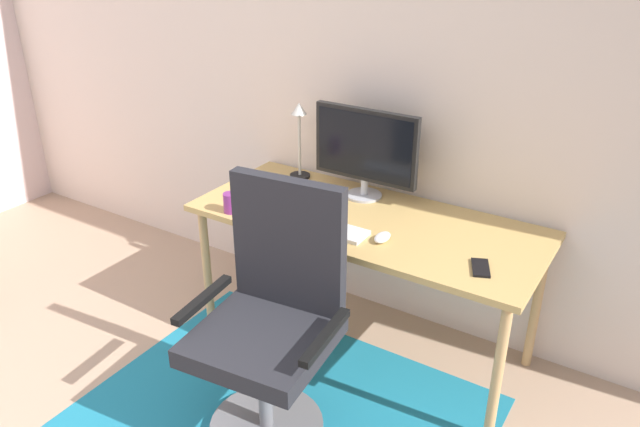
{
  "coord_description": "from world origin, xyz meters",
  "views": [
    {
      "loc": [
        1.7,
        -0.54,
        2.01
      ],
      "look_at": [
        0.4,
        1.53,
        0.83
      ],
      "focal_mm": 34.67,
      "sensor_mm": 36.0,
      "label": 1
    }
  ],
  "objects_px": {
    "desk": "(366,230)",
    "cell_phone": "(481,268)",
    "desk_lamp": "(299,132)",
    "monitor": "(365,148)",
    "office_chair": "(272,331)",
    "computer_mouse": "(382,237)",
    "keyboard": "(322,226)",
    "coffee_cup": "(231,203)"
  },
  "relations": [
    {
      "from": "monitor",
      "to": "coffee_cup",
      "type": "relative_size",
      "value": 5.71
    },
    {
      "from": "desk",
      "to": "office_chair",
      "type": "xyz_separation_m",
      "value": [
        -0.06,
        -0.68,
        -0.18
      ]
    },
    {
      "from": "keyboard",
      "to": "computer_mouse",
      "type": "bearing_deg",
      "value": 7.27
    },
    {
      "from": "desk_lamp",
      "to": "desk",
      "type": "bearing_deg",
      "value": -24.76
    },
    {
      "from": "coffee_cup",
      "to": "desk_lamp",
      "type": "xyz_separation_m",
      "value": [
        0.03,
        0.54,
        0.21
      ]
    },
    {
      "from": "keyboard",
      "to": "desk_lamp",
      "type": "distance_m",
      "value": 0.67
    },
    {
      "from": "desk",
      "to": "monitor",
      "type": "relative_size",
      "value": 3.02
    },
    {
      "from": "coffee_cup",
      "to": "office_chair",
      "type": "bearing_deg",
      "value": -37.27
    },
    {
      "from": "desk",
      "to": "monitor",
      "type": "height_order",
      "value": "monitor"
    },
    {
      "from": "computer_mouse",
      "to": "keyboard",
      "type": "bearing_deg",
      "value": -172.73
    },
    {
      "from": "desk",
      "to": "computer_mouse",
      "type": "xyz_separation_m",
      "value": [
        0.17,
        -0.16,
        0.08
      ]
    },
    {
      "from": "computer_mouse",
      "to": "office_chair",
      "type": "xyz_separation_m",
      "value": [
        -0.22,
        -0.52,
        -0.26
      ]
    },
    {
      "from": "keyboard",
      "to": "coffee_cup",
      "type": "height_order",
      "value": "coffee_cup"
    },
    {
      "from": "monitor",
      "to": "computer_mouse",
      "type": "bearing_deg",
      "value": -51.69
    },
    {
      "from": "monitor",
      "to": "desk_lamp",
      "type": "relative_size",
      "value": 1.33
    },
    {
      "from": "desk",
      "to": "keyboard",
      "type": "height_order",
      "value": "keyboard"
    },
    {
      "from": "desk",
      "to": "monitor",
      "type": "bearing_deg",
      "value": 121.4
    },
    {
      "from": "desk",
      "to": "desk_lamp",
      "type": "relative_size",
      "value": 4.02
    },
    {
      "from": "desk",
      "to": "keyboard",
      "type": "relative_size",
      "value": 3.85
    },
    {
      "from": "monitor",
      "to": "keyboard",
      "type": "height_order",
      "value": "monitor"
    },
    {
      "from": "monitor",
      "to": "office_chair",
      "type": "xyz_separation_m",
      "value": [
        0.07,
        -0.9,
        -0.5
      ]
    },
    {
      "from": "desk",
      "to": "cell_phone",
      "type": "distance_m",
      "value": 0.63
    },
    {
      "from": "monitor",
      "to": "desk_lamp",
      "type": "distance_m",
      "value": 0.42
    },
    {
      "from": "coffee_cup",
      "to": "desk_lamp",
      "type": "relative_size",
      "value": 0.23
    },
    {
      "from": "cell_phone",
      "to": "keyboard",
      "type": "bearing_deg",
      "value": 159.68
    },
    {
      "from": "coffee_cup",
      "to": "monitor",
      "type": "bearing_deg",
      "value": 47.95
    },
    {
      "from": "keyboard",
      "to": "monitor",
      "type": "bearing_deg",
      "value": 91.29
    },
    {
      "from": "computer_mouse",
      "to": "cell_phone",
      "type": "bearing_deg",
      "value": -0.2
    },
    {
      "from": "coffee_cup",
      "to": "office_chair",
      "type": "height_order",
      "value": "office_chair"
    },
    {
      "from": "desk_lamp",
      "to": "office_chair",
      "type": "height_order",
      "value": "desk_lamp"
    },
    {
      "from": "desk",
      "to": "desk_lamp",
      "type": "xyz_separation_m",
      "value": [
        -0.55,
        0.25,
        0.32
      ]
    },
    {
      "from": "office_chair",
      "to": "coffee_cup",
      "type": "bearing_deg",
      "value": 136.7
    },
    {
      "from": "desk",
      "to": "computer_mouse",
      "type": "relative_size",
      "value": 15.93
    },
    {
      "from": "desk_lamp",
      "to": "computer_mouse",
      "type": "bearing_deg",
      "value": -30.14
    },
    {
      "from": "monitor",
      "to": "cell_phone",
      "type": "height_order",
      "value": "monitor"
    },
    {
      "from": "keyboard",
      "to": "cell_phone",
      "type": "distance_m",
      "value": 0.73
    },
    {
      "from": "cell_phone",
      "to": "desk_lamp",
      "type": "bearing_deg",
      "value": 137.2
    },
    {
      "from": "computer_mouse",
      "to": "office_chair",
      "type": "height_order",
      "value": "office_chair"
    },
    {
      "from": "monitor",
      "to": "coffee_cup",
      "type": "distance_m",
      "value": 0.7
    },
    {
      "from": "desk_lamp",
      "to": "keyboard",
      "type": "bearing_deg",
      "value": -46.56
    },
    {
      "from": "cell_phone",
      "to": "desk_lamp",
      "type": "height_order",
      "value": "desk_lamp"
    },
    {
      "from": "computer_mouse",
      "to": "monitor",
      "type": "bearing_deg",
      "value": 128.31
    }
  ]
}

